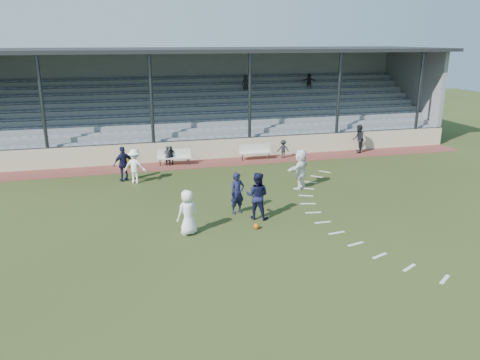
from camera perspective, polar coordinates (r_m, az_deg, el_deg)
name	(u,v)px	position (r m, az deg, el deg)	size (l,w,h in m)	color
ground	(256,229)	(18.54, 1.96, -6.02)	(90.00, 90.00, 0.00)	#2C3817
cinder_track	(207,163)	(28.24, -4.09, 2.04)	(34.00, 2.00, 0.02)	brown
retaining_wall	(203,150)	(29.10, -4.50, 3.68)	(34.00, 0.18, 1.20)	#C4B996
bench_left	(174,155)	(27.96, -8.03, 2.98)	(2.03, 0.66, 0.95)	beige
bench_right	(255,150)	(28.99, 1.87, 3.63)	(2.00, 0.45, 0.95)	beige
trash_bin	(126,162)	(27.85, -13.76, 2.16)	(0.44, 0.44, 0.71)	gold
football	(256,226)	(18.53, 2.00, -5.65)	(0.23, 0.23, 0.23)	#C74E0B
player_white_lead	(188,212)	(17.89, -6.38, -3.95)	(0.86, 0.56, 1.77)	white
player_navy_lead	(237,193)	(19.90, -0.32, -1.62)	(0.66, 0.43, 1.80)	black
player_navy_mid	(257,196)	(19.31, 2.11, -1.93)	(0.96, 0.75, 1.98)	black
player_white_wing	(135,166)	(24.75, -12.69, 1.66)	(1.16, 0.67, 1.79)	white
player_navy_wing	(124,164)	(25.22, -14.01, 1.92)	(1.09, 0.45, 1.86)	black
player_white_back	(300,169)	(23.45, 7.38, 1.36)	(1.85, 0.59, 2.00)	white
official	(358,139)	(31.58, 14.24, 4.89)	(0.90, 0.70, 1.85)	black
sub_left_near	(168,156)	(27.84, -8.80, 2.93)	(0.42, 0.28, 1.16)	black
sub_left_far	(171,155)	(28.05, -8.39, 3.00)	(0.65, 0.27, 1.12)	black
sub_right	(283,149)	(29.46, 5.28, 3.80)	(0.74, 0.42, 1.14)	black
grandstand	(191,113)	(33.37, -6.01, 8.13)	(34.60, 9.00, 6.61)	gray
penalty_arc	(351,219)	(20.03, 13.37, -4.69)	(3.89, 14.63, 0.01)	silver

